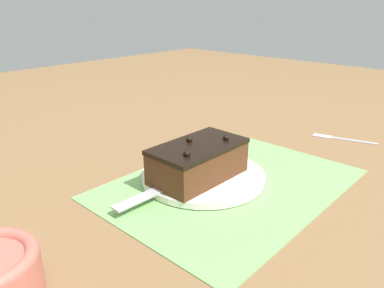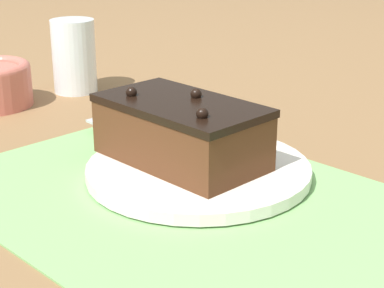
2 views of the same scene
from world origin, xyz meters
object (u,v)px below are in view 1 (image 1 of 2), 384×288
at_px(cake_plate, 203,175).
at_px(chocolate_cake, 198,161).
at_px(serving_knife, 192,173).
at_px(dessert_fork, 339,138).

distance_m(cake_plate, chocolate_cake, 0.04).
bearing_deg(cake_plate, serving_knife, -15.80).
height_order(cake_plate, dessert_fork, cake_plate).
bearing_deg(chocolate_cake, serving_knife, -77.89).
xyz_separation_m(cake_plate, dessert_fork, (-0.40, 0.10, -0.01)).
bearing_deg(chocolate_cake, dessert_fork, 167.44).
distance_m(serving_knife, dessert_fork, 0.43).
relative_size(cake_plate, serving_knife, 0.90).
distance_m(chocolate_cake, serving_knife, 0.03).
bearing_deg(cake_plate, chocolate_cake, 14.27).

